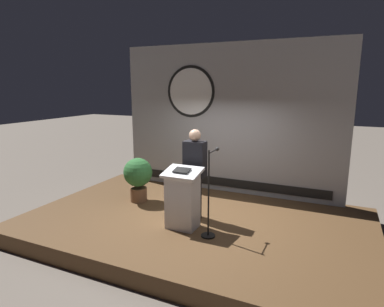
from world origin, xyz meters
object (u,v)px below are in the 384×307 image
object	(u,v)px
speaker_person	(195,174)
microphone_stand	(210,206)
podium	(183,199)
potted_plant	(138,175)

from	to	relation	value
speaker_person	microphone_stand	size ratio (longest dim) A/B	1.15
podium	potted_plant	distance (m)	1.68
potted_plant	podium	bearing A→B (deg)	-28.82
speaker_person	microphone_stand	distance (m)	0.86
speaker_person	potted_plant	size ratio (longest dim) A/B	1.78
speaker_person	microphone_stand	bearing A→B (deg)	-47.62
podium	speaker_person	distance (m)	0.59
podium	microphone_stand	distance (m)	0.56
microphone_stand	podium	bearing A→B (deg)	169.92
speaker_person	microphone_stand	world-z (taller)	speaker_person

